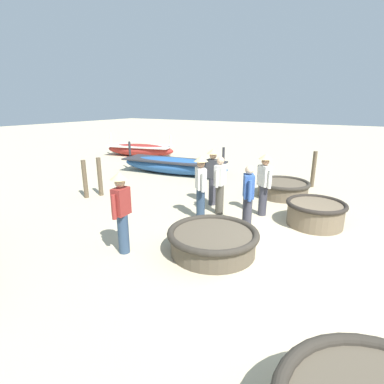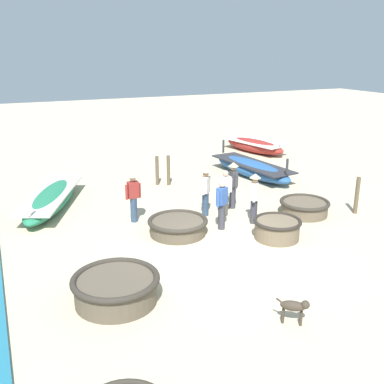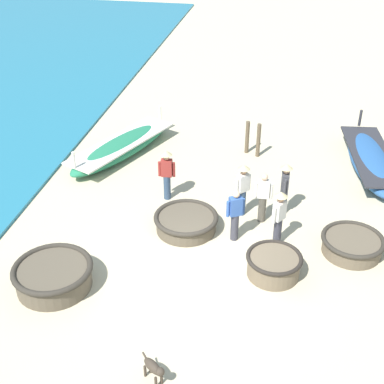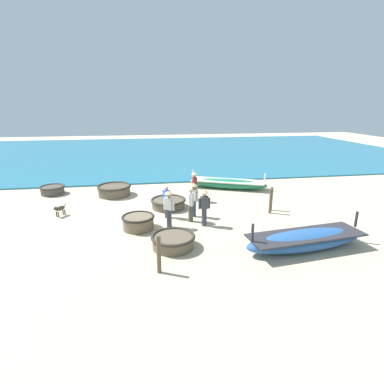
% 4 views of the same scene
% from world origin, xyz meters
% --- Properties ---
extents(ground_plane, '(80.00, 80.00, 0.00)m').
position_xyz_m(ground_plane, '(0.00, 0.00, 0.00)').
color(ground_plane, '#C6B793').
extents(sea, '(28.00, 52.00, 0.10)m').
position_xyz_m(sea, '(-19.62, 4.00, 0.05)').
color(sea, teal).
rests_on(sea, ground).
extents(coracle_beside_post, '(1.69, 1.69, 0.50)m').
position_xyz_m(coracle_beside_post, '(3.99, 1.52, 0.28)').
color(coracle_beside_post, brown).
rests_on(coracle_beside_post, ground).
extents(coracle_tilted, '(1.43, 1.43, 0.61)m').
position_xyz_m(coracle_tilted, '(1.98, 0.21, 0.33)').
color(coracle_tilted, brown).
rests_on(coracle_tilted, ground).
extents(coracle_upturned, '(1.84, 1.84, 0.49)m').
position_xyz_m(coracle_upturned, '(-0.58, 1.74, 0.27)').
color(coracle_upturned, brown).
rests_on(coracle_upturned, ground).
extents(coracle_center, '(1.98, 1.98, 0.63)m').
position_xyz_m(coracle_center, '(-3.31, -1.24, 0.35)').
color(coracle_center, brown).
rests_on(coracle_center, ground).
extents(coracle_weathered, '(1.43, 1.43, 0.51)m').
position_xyz_m(coracle_weathered, '(-4.20, -4.95, 0.28)').
color(coracle_weathered, '#4C473F').
rests_on(coracle_weathered, ground).
extents(long_boat_red_hull, '(1.83, 4.93, 1.25)m').
position_xyz_m(long_boat_red_hull, '(4.89, 6.39, 0.36)').
color(long_boat_red_hull, '#285693').
rests_on(long_boat_red_hull, ground).
extents(long_boat_ochre_hull, '(3.07, 5.08, 1.10)m').
position_xyz_m(long_boat_ochre_hull, '(-3.76, 5.84, 0.32)').
color(long_boat_ochre_hull, '#237551').
rests_on(long_boat_ochre_hull, ground).
extents(fisherman_standing_left, '(0.48, 0.35, 1.57)m').
position_xyz_m(fisherman_standing_left, '(0.82, 1.55, 0.84)').
color(fisherman_standing_left, '#383842').
rests_on(fisherman_standing_left, ground).
extents(fisherman_by_coracle, '(0.53, 0.36, 1.67)m').
position_xyz_m(fisherman_by_coracle, '(-1.49, 3.28, 0.96)').
color(fisherman_by_coracle, '#2D425B').
rests_on(fisherman_by_coracle, ground).
extents(fisherman_hauling, '(0.36, 0.53, 1.67)m').
position_xyz_m(fisherman_hauling, '(2.08, 3.11, 0.96)').
color(fisherman_hauling, '#383842').
rests_on(fisherman_hauling, ground).
extents(fisherman_with_hat, '(0.38, 0.45, 1.67)m').
position_xyz_m(fisherman_with_hat, '(1.99, 1.55, 0.96)').
color(fisherman_with_hat, '#383842').
rests_on(fisherman_with_hat, ground).
extents(fisherman_crouching, '(0.41, 0.39, 1.67)m').
position_xyz_m(fisherman_crouching, '(0.88, 2.84, 0.96)').
color(fisherman_crouching, '#2D425B').
rests_on(fisherman_crouching, ground).
extents(fisherman_standing_right, '(0.53, 0.23, 1.57)m').
position_xyz_m(fisherman_standing_right, '(1.49, 2.59, 0.84)').
color(fisherman_standing_right, '#4C473D').
rests_on(fisherman_standing_right, ground).
extents(dog, '(0.57, 0.49, 0.55)m').
position_xyz_m(dog, '(-0.18, -3.55, 0.37)').
color(dog, '#3D3328').
rests_on(dog, ground).
extents(mooring_post_mid_beach, '(0.14, 0.14, 1.29)m').
position_xyz_m(mooring_post_mid_beach, '(5.68, 0.90, 0.64)').
color(mooring_post_mid_beach, brown).
rests_on(mooring_post_mid_beach, ground).
extents(mooring_post_shoreline, '(0.14, 0.14, 1.25)m').
position_xyz_m(mooring_post_shoreline, '(1.04, 6.66, 0.62)').
color(mooring_post_shoreline, brown).
rests_on(mooring_post_shoreline, ground).
extents(mooring_post_inland, '(0.14, 0.14, 1.22)m').
position_xyz_m(mooring_post_inland, '(0.63, 6.88, 0.61)').
color(mooring_post_inland, brown).
rests_on(mooring_post_inland, ground).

